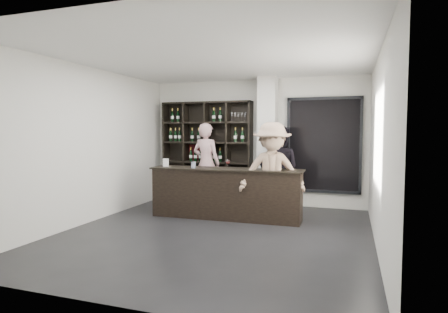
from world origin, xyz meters
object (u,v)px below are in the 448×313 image
(tasting_counter, at_px, (226,193))
(taster_pink, at_px, (206,163))
(wine_shelf, at_px, (207,152))
(taster_black, at_px, (279,169))
(customer, at_px, (272,173))

(tasting_counter, height_order, taster_pink, taster_pink)
(wine_shelf, distance_m, taster_pink, 0.31)
(tasting_counter, distance_m, taster_black, 1.35)
(taster_pink, xyz_separation_m, customer, (1.85, -1.38, -0.01))
(wine_shelf, xyz_separation_m, customer, (1.90, -1.55, -0.27))
(tasting_counter, bearing_deg, taster_black, 47.11)
(wine_shelf, relative_size, taster_pink, 1.27)
(tasting_counter, xyz_separation_m, customer, (0.93, -0.08, 0.44))
(wine_shelf, distance_m, taster_black, 1.92)
(tasting_counter, relative_size, taster_black, 1.65)
(taster_black, xyz_separation_m, customer, (0.07, -1.05, 0.03))
(wine_shelf, xyz_separation_m, taster_black, (1.83, -0.50, -0.29))
(taster_black, distance_m, customer, 1.05)
(taster_pink, relative_size, customer, 1.01)
(wine_shelf, height_order, taster_black, wine_shelf)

